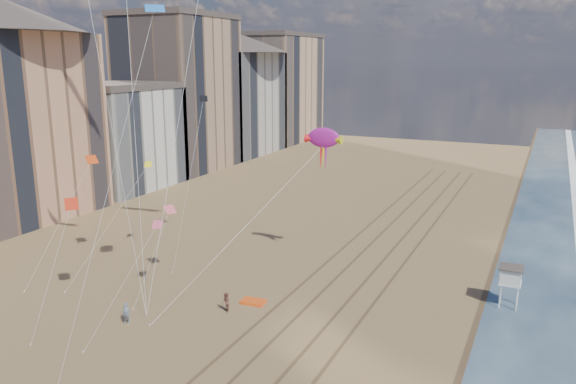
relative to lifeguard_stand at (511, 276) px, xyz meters
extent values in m
plane|color=#42301E|center=(2.20, 8.28, -2.77)|extent=(260.00, 260.00, 0.00)
cube|color=brown|center=(-18.00, -1.72, -2.77)|extent=(0.28, 120.00, 0.01)
cube|color=brown|center=(-15.60, -1.72, -2.77)|extent=(0.28, 120.00, 0.01)
cube|color=brown|center=(-12.80, -1.72, -2.77)|extent=(0.28, 120.00, 0.01)
cube|color=brown|center=(-10.60, -1.72, -2.77)|extent=(0.28, 120.00, 0.01)
cube|color=tan|center=(-62.30, 2.28, 9.23)|extent=(15.00, 20.00, 24.00)
cube|color=silver|center=(-61.80, 22.28, 5.23)|extent=(14.00, 18.00, 16.00)
cube|color=#473D38|center=(-61.80, 22.28, 13.73)|extent=(14.28, 18.36, 1.00)
cube|color=tan|center=(-62.80, 40.28, 11.23)|extent=(16.00, 20.00, 28.00)
cube|color=#473D38|center=(-62.80, 40.28, 25.73)|extent=(16.32, 20.40, 1.00)
cube|color=#BCB2A3|center=(-62.30, 60.28, 8.23)|extent=(15.00, 22.00, 22.00)
cone|color=#473D38|center=(-62.30, 60.28, 21.43)|extent=(34.22, 34.22, 4.40)
cube|color=tan|center=(-62.80, 82.28, 10.23)|extent=(16.00, 24.00, 26.00)
cube|color=#473D38|center=(-62.80, 82.28, 23.73)|extent=(16.32, 24.48, 1.00)
cylinder|color=silver|center=(-0.66, -0.66, -1.78)|extent=(0.13, 0.13, 1.99)
cylinder|color=silver|center=(0.66, -0.66, -1.78)|extent=(0.13, 0.13, 1.99)
cylinder|color=silver|center=(-0.66, 0.66, -1.78)|extent=(0.13, 0.13, 1.99)
cylinder|color=silver|center=(0.66, 0.66, -1.78)|extent=(0.13, 0.13, 1.99)
cube|color=silver|center=(0.00, 0.00, -0.61)|extent=(1.77, 1.77, 0.13)
cube|color=silver|center=(0.00, 0.00, 0.05)|extent=(1.66, 1.66, 1.22)
cube|color=#473D38|center=(0.00, 0.00, 0.77)|extent=(1.99, 1.99, 0.11)
cube|color=#FF5315|center=(-20.15, -8.76, -2.65)|extent=(2.18, 1.47, 0.24)
ellipsoid|color=#A21888|center=(-18.11, 2.13, 10.49)|extent=(3.84, 0.72, 2.28)
cone|color=red|center=(-19.48, 2.13, 10.32)|extent=(1.03, 0.86, 0.86)
cone|color=yellow|center=(-16.74, 2.13, 10.32)|extent=(1.03, 0.86, 0.86)
cylinder|color=silver|center=(-21.83, -6.96, 3.43)|extent=(0.03, 0.03, 23.24)
imported|color=slate|center=(-27.48, -16.50, -1.89)|extent=(0.76, 0.63, 1.78)
imported|color=brown|center=(-21.34, -11.32, -1.90)|extent=(1.06, 1.07, 1.75)
plane|color=#2A7EE1|center=(-23.90, -15.43, 21.40)|extent=(2.37, 2.35, 0.64)
plane|color=black|center=(-30.40, -0.02, 14.02)|extent=(1.34, 1.30, 0.54)
plane|color=#EB5B66|center=(-29.59, -7.47, 4.28)|extent=(1.61, 1.64, 0.58)
plane|color=#DB4312|center=(-38.51, -7.74, 8.37)|extent=(1.72, 1.78, 0.67)
plane|color=red|center=(-32.93, -15.98, 6.45)|extent=(1.76, 1.78, 0.79)
plane|color=yellow|center=(-35.24, -3.34, 7.41)|extent=(1.22, 1.17, 0.50)
plane|color=#DF5777|center=(-28.38, -10.90, 3.90)|extent=(1.44, 1.40, 0.45)
camera|label=1|loc=(1.92, -48.45, 17.99)|focal=35.00mm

